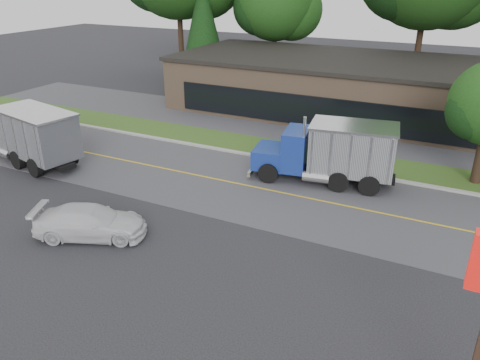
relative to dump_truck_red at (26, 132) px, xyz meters
The scene contains 12 objects.
ground 16.14m from the dump_truck_red, 23.77° to the right, with size 140.00×140.00×0.00m, color #35353A.
road 15.00m from the dump_truck_red, ahead, with size 60.00×8.00×0.02m, color #5A5A5F.
center_line 15.00m from the dump_truck_red, ahead, with size 60.00×0.12×0.01m, color gold.
curb 16.25m from the dump_truck_red, 24.66° to the left, with size 60.00×0.30×0.12m, color #9E9E99.
grass_verge 17.07m from the dump_truck_red, 30.19° to the left, with size 60.00×3.40×0.03m, color #2F4F1B.
far_parking 20.05m from the dump_truck_red, 42.69° to the left, with size 60.00×7.00×0.02m, color #5A5A5F.
strip_mall 25.69m from the dump_truck_red, 49.52° to the left, with size 32.00×12.00×4.00m, color #886B53.
tree_far_b 28.66m from the dump_truck_red, 80.14° to the left, with size 8.46×7.96×12.06m.
evergreen_left 23.93m from the dump_truck_red, 93.22° to the left, with size 4.75×4.75×10.81m.
dump_truck_red is the anchor object (origin of this frame).
dump_truck_blue 18.13m from the dump_truck_red, 16.23° to the left, with size 7.85×3.70×3.36m.
rally_car 11.06m from the dump_truck_red, 28.41° to the right, with size 1.97×4.84×1.40m, color silver.
Camera 1 is at (8.74, -11.88, 10.72)m, focal length 35.00 mm.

